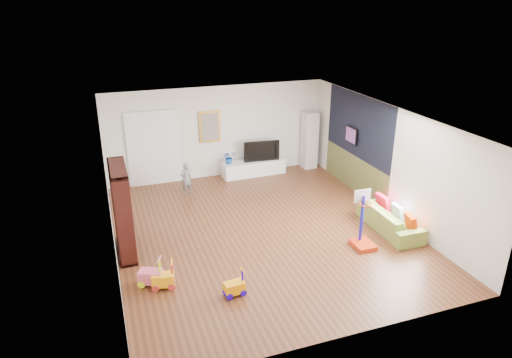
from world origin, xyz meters
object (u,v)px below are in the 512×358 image
object	(u,v)px
media_console	(254,168)
basketball_hoop	(365,220)
sofa	(390,219)
bookshelf	(122,211)

from	to	relation	value
media_console	basketball_hoop	distance (m)	4.91
sofa	basketball_hoop	world-z (taller)	basketball_hoop
bookshelf	sofa	size ratio (longest dim) A/B	1.05
media_console	bookshelf	bearing A→B (deg)	-142.79
sofa	bookshelf	bearing A→B (deg)	81.21
basketball_hoop	bookshelf	bearing A→B (deg)	163.42
media_console	bookshelf	distance (m)	5.26
bookshelf	sofa	xyz separation A→B (m)	(5.85, -1.04, -0.69)
bookshelf	basketball_hoop	size ratio (longest dim) A/B	1.51
sofa	basketball_hoop	size ratio (longest dim) A/B	1.43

